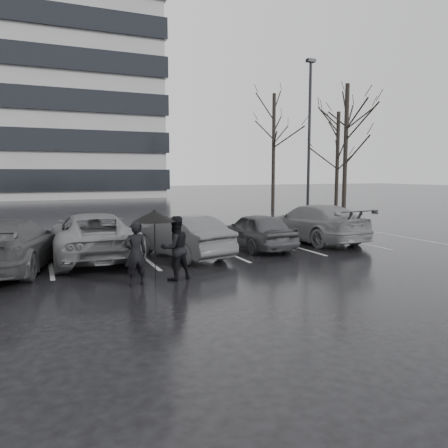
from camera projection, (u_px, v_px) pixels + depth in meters
The scene contains 14 objects.
ground at pixel (233, 264), 13.00m from camera, with size 160.00×160.00×0.00m, color black.
car_main at pixel (256, 231), 15.69m from camera, with size 1.53×3.80×1.30m, color black.
car_west_a at pixel (181, 236), 14.13m from camera, with size 1.42×4.07×1.34m, color #29292B.
car_west_b at pixel (93, 236), 13.79m from camera, with size 2.43×5.28×1.47m, color #4F4F52.
car_west_c at pixel (10, 245), 12.11m from camera, with size 2.03×4.98×1.45m, color black.
car_east at pixel (313, 223), 17.33m from camera, with size 2.07×5.09×1.48m, color #4F4F52.
pedestrian_left at pixel (135, 253), 10.54m from camera, with size 0.57×0.37×1.55m, color black.
pedestrian_right at pixel (175, 248), 11.06m from camera, with size 0.79×0.62×1.63m, color black.
umbrella at pixel (154, 216), 10.80m from camera, with size 1.07×1.07×1.81m.
lamp_post at pixel (309, 150), 23.00m from camera, with size 0.47×0.47×8.56m.
stall_stripes at pixel (181, 252), 14.97m from camera, with size 19.72×5.00×0.00m.
tree_east at pixel (345, 152), 26.36m from camera, with size 0.26×0.26×8.00m, color black.
tree_ne at pixel (337, 162), 31.05m from camera, with size 0.26×0.26×7.00m, color black.
tree_north at pixel (273, 152), 32.33m from camera, with size 0.26×0.26×8.50m, color black.
Camera 1 is at (-5.27, -11.64, 2.71)m, focal length 35.00 mm.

